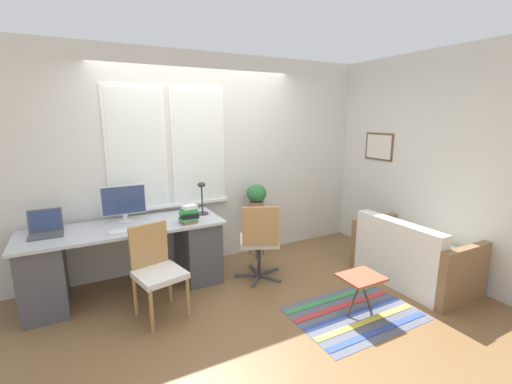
{
  "coord_description": "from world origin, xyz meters",
  "views": [
    {
      "loc": [
        -1.43,
        -3.41,
        1.92
      ],
      "look_at": [
        0.48,
        0.18,
        1.02
      ],
      "focal_mm": 24.0,
      "sensor_mm": 36.0,
      "label": 1
    }
  ],
  "objects_px": {
    "potted_plant": "(257,196)",
    "desk_chair_wooden": "(157,268)",
    "desk_lamp": "(202,194)",
    "office_chair_swivel": "(260,240)",
    "plant_stand": "(257,215)",
    "keyboard": "(131,230)",
    "book_stack": "(189,215)",
    "mouse": "(160,226)",
    "folding_stool": "(361,280)",
    "couch_loveseat": "(411,258)",
    "laptop": "(46,230)",
    "monitor": "(124,202)"
  },
  "relations": [
    {
      "from": "mouse",
      "to": "desk_chair_wooden",
      "type": "relative_size",
      "value": 0.08
    },
    {
      "from": "potted_plant",
      "to": "keyboard",
      "type": "bearing_deg",
      "value": -166.75
    },
    {
      "from": "monitor",
      "to": "keyboard",
      "type": "distance_m",
      "value": 0.42
    },
    {
      "from": "keyboard",
      "to": "folding_stool",
      "type": "xyz_separation_m",
      "value": [
        1.92,
        -1.34,
        -0.41
      ]
    },
    {
      "from": "book_stack",
      "to": "folding_stool",
      "type": "bearing_deg",
      "value": -45.64
    },
    {
      "from": "laptop",
      "to": "desk_lamp",
      "type": "height_order",
      "value": "desk_lamp"
    },
    {
      "from": "plant_stand",
      "to": "monitor",
      "type": "bearing_deg",
      "value": -179.07
    },
    {
      "from": "laptop",
      "to": "couch_loveseat",
      "type": "bearing_deg",
      "value": -20.41
    },
    {
      "from": "book_stack",
      "to": "desk_chair_wooden",
      "type": "height_order",
      "value": "book_stack"
    },
    {
      "from": "folding_stool",
      "to": "monitor",
      "type": "bearing_deg",
      "value": 138.39
    },
    {
      "from": "book_stack",
      "to": "folding_stool",
      "type": "height_order",
      "value": "book_stack"
    },
    {
      "from": "folding_stool",
      "to": "book_stack",
      "type": "bearing_deg",
      "value": 134.36
    },
    {
      "from": "couch_loveseat",
      "to": "keyboard",
      "type": "bearing_deg",
      "value": 69.36
    },
    {
      "from": "desk_lamp",
      "to": "office_chair_swivel",
      "type": "height_order",
      "value": "desk_lamp"
    },
    {
      "from": "laptop",
      "to": "desk_chair_wooden",
      "type": "relative_size",
      "value": 0.35
    },
    {
      "from": "potted_plant",
      "to": "desk_lamp",
      "type": "bearing_deg",
      "value": -170.26
    },
    {
      "from": "desk_chair_wooden",
      "to": "book_stack",
      "type": "bearing_deg",
      "value": 26.72
    },
    {
      "from": "mouse",
      "to": "office_chair_swivel",
      "type": "height_order",
      "value": "office_chair_swivel"
    },
    {
      "from": "laptop",
      "to": "plant_stand",
      "type": "distance_m",
      "value": 2.46
    },
    {
      "from": "office_chair_swivel",
      "to": "laptop",
      "type": "bearing_deg",
      "value": 11.59
    },
    {
      "from": "couch_loveseat",
      "to": "laptop",
      "type": "bearing_deg",
      "value": 69.59
    },
    {
      "from": "laptop",
      "to": "monitor",
      "type": "relative_size",
      "value": 0.65
    },
    {
      "from": "couch_loveseat",
      "to": "book_stack",
      "type": "bearing_deg",
      "value": 64.73
    },
    {
      "from": "book_stack",
      "to": "plant_stand",
      "type": "height_order",
      "value": "book_stack"
    },
    {
      "from": "desk_chair_wooden",
      "to": "folding_stool",
      "type": "distance_m",
      "value": 2.0
    },
    {
      "from": "potted_plant",
      "to": "desk_chair_wooden",
      "type": "bearing_deg",
      "value": -152.69
    },
    {
      "from": "laptop",
      "to": "keyboard",
      "type": "distance_m",
      "value": 0.82
    },
    {
      "from": "desk_lamp",
      "to": "folding_stool",
      "type": "height_order",
      "value": "desk_lamp"
    },
    {
      "from": "mouse",
      "to": "office_chair_swivel",
      "type": "relative_size",
      "value": 0.07
    },
    {
      "from": "book_stack",
      "to": "desk_chair_wooden",
      "type": "bearing_deg",
      "value": -140.07
    },
    {
      "from": "desk_chair_wooden",
      "to": "folding_stool",
      "type": "bearing_deg",
      "value": -41.58
    },
    {
      "from": "mouse",
      "to": "book_stack",
      "type": "distance_m",
      "value": 0.33
    },
    {
      "from": "mouse",
      "to": "desk_lamp",
      "type": "xyz_separation_m",
      "value": [
        0.57,
        0.28,
        0.22
      ]
    },
    {
      "from": "desk_lamp",
      "to": "keyboard",
      "type": "bearing_deg",
      "value": -163.5
    },
    {
      "from": "monitor",
      "to": "folding_stool",
      "type": "bearing_deg",
      "value": -41.61
    },
    {
      "from": "keyboard",
      "to": "office_chair_swivel",
      "type": "relative_size",
      "value": 0.46
    },
    {
      "from": "laptop",
      "to": "mouse",
      "type": "distance_m",
      "value": 1.1
    },
    {
      "from": "laptop",
      "to": "plant_stand",
      "type": "xyz_separation_m",
      "value": [
        2.45,
        0.12,
        -0.22
      ]
    },
    {
      "from": "desk_lamp",
      "to": "office_chair_swivel",
      "type": "distance_m",
      "value": 0.88
    },
    {
      "from": "folding_stool",
      "to": "desk_lamp",
      "type": "bearing_deg",
      "value": 123.47
    },
    {
      "from": "mouse",
      "to": "desk_chair_wooden",
      "type": "xyz_separation_m",
      "value": [
        -0.14,
        -0.37,
        -0.31
      ]
    },
    {
      "from": "couch_loveseat",
      "to": "plant_stand",
      "type": "height_order",
      "value": "couch_loveseat"
    },
    {
      "from": "mouse",
      "to": "folding_stool",
      "type": "bearing_deg",
      "value": -39.03
    },
    {
      "from": "laptop",
      "to": "desk_chair_wooden",
      "type": "xyz_separation_m",
      "value": [
        0.92,
        -0.66,
        -0.34
      ]
    },
    {
      "from": "office_chair_swivel",
      "to": "book_stack",
      "type": "bearing_deg",
      "value": 8.33
    },
    {
      "from": "office_chair_swivel",
      "to": "desk_lamp",
      "type": "bearing_deg",
      "value": -18.43
    },
    {
      "from": "potted_plant",
      "to": "folding_stool",
      "type": "height_order",
      "value": "potted_plant"
    },
    {
      "from": "desk_chair_wooden",
      "to": "office_chair_swivel",
      "type": "relative_size",
      "value": 0.94
    },
    {
      "from": "desk_lamp",
      "to": "desk_chair_wooden",
      "type": "height_order",
      "value": "desk_lamp"
    },
    {
      "from": "plant_stand",
      "to": "potted_plant",
      "type": "xyz_separation_m",
      "value": [
        0.0,
        0.0,
        0.28
      ]
    }
  ]
}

